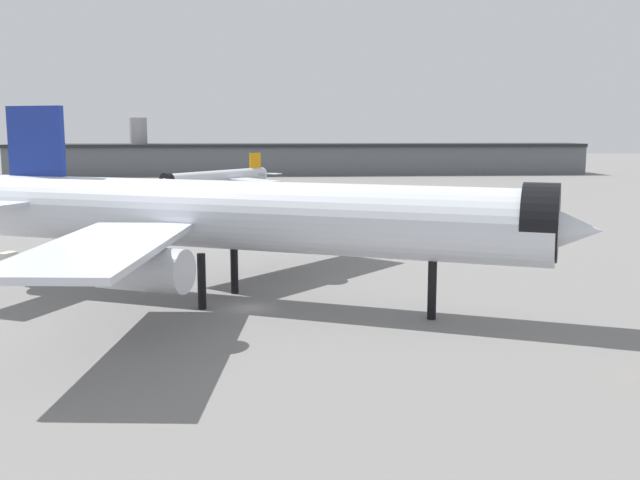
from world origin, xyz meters
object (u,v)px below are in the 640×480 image
airliner_far_taxiway (218,178)px  traffic_cone_near_nose (453,256)px  airliner_near_gate (241,217)px  baggage_cart_trailing (7,259)px

airliner_far_taxiway → traffic_cone_near_nose: bearing=60.4°
airliner_near_gate → airliner_far_taxiway: size_ratio=1.79×
airliner_far_taxiway → baggage_cart_trailing: size_ratio=13.57×
airliner_far_taxiway → baggage_cart_trailing: airliner_far_taxiway is taller
baggage_cart_trailing → traffic_cone_near_nose: baggage_cart_trailing is taller
airliner_near_gate → baggage_cart_trailing: size_ratio=24.33×
airliner_far_taxiway → traffic_cone_near_nose: (44.98, -95.37, -4.54)m
airliner_near_gate → traffic_cone_near_nose: airliner_near_gate is taller
airliner_near_gate → baggage_cart_trailing: bearing=167.6°
airliner_near_gate → traffic_cone_near_nose: (27.08, 25.98, -8.73)m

